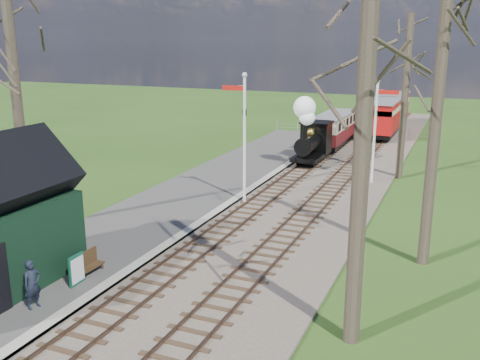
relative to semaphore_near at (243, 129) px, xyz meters
The scene contains 17 objects.
distant_hills 52.33m from the semaphore_near, 87.43° to the left, with size 114.40×48.00×22.02m.
ballast_bed 7.28m from the semaphore_near, 70.97° to the left, with size 8.00×60.00×0.10m, color brown.
track_near 7.00m from the semaphore_near, 82.70° to the left, with size 1.60×60.00×0.15m.
track_far 7.73m from the semaphore_near, 60.68° to the left, with size 1.60×60.00×0.15m.
platform 4.88m from the semaphore_near, 143.78° to the right, with size 5.00×44.00×0.20m, color #474442.
coping_strip 4.07m from the semaphore_near, 102.16° to the right, with size 0.40×44.00×0.21m, color #B2AD9E.
semaphore_near is the anchor object (origin of this frame).
semaphore_far 7.91m from the semaphore_near, 49.40° to the left, with size 1.22×0.24×5.72m.
bare_trees 6.46m from the semaphore_near, 70.39° to the right, with size 15.51×22.39×12.00m.
fence_line 20.26m from the semaphore_near, 86.94° to the left, with size 12.60×0.08×1.00m.
locomotive 9.27m from the semaphore_near, 85.24° to the left, with size 1.69×3.95×4.24m.
coach 15.33m from the semaphore_near, 87.09° to the left, with size 1.98×6.78×2.08m.
red_carriage_a 20.68m from the semaphore_near, 80.58° to the left, with size 2.35×5.81×2.47m.
red_carriage_b 26.10m from the semaphore_near, 82.56° to the left, with size 2.35×5.81×2.47m.
sign_board 10.93m from the semaphore_near, 96.90° to the right, with size 0.10×0.67×0.98m.
bench 10.33m from the semaphore_near, 98.83° to the right, with size 0.42×1.30×0.74m.
person 12.53m from the semaphore_near, 96.60° to the right, with size 0.53×0.35×1.45m, color #1A202F.
Camera 1 is at (8.72, -6.64, 7.68)m, focal length 40.00 mm.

